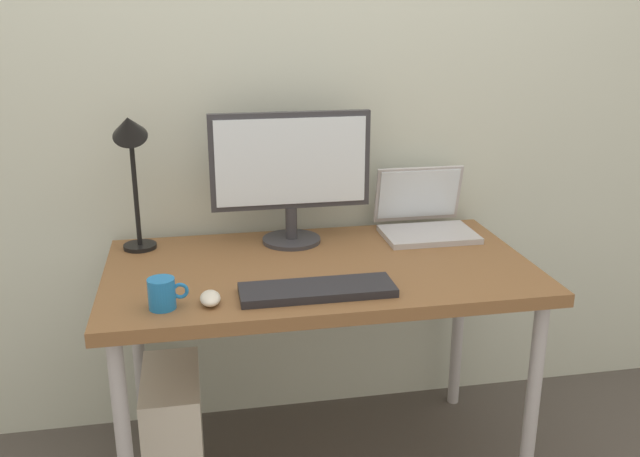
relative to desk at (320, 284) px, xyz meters
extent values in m
cube|color=silver|center=(0.00, 0.42, 0.61)|extent=(4.40, 0.04, 2.60)
cube|color=brown|center=(0.00, 0.00, 0.05)|extent=(1.33, 0.73, 0.04)
cylinder|color=#B2B2B7|center=(-0.61, -0.30, -0.33)|extent=(0.04, 0.04, 0.71)
cylinder|color=#B2B2B7|center=(0.61, -0.30, -0.33)|extent=(0.04, 0.04, 0.71)
cylinder|color=#B2B2B7|center=(-0.61, 0.30, -0.33)|extent=(0.04, 0.04, 0.71)
cylinder|color=#B2B2B7|center=(0.61, 0.30, -0.33)|extent=(0.04, 0.04, 0.71)
cylinder|color=#333338|center=(-0.06, 0.23, 0.07)|extent=(0.20, 0.20, 0.01)
cylinder|color=#333338|center=(-0.06, 0.23, 0.14)|extent=(0.04, 0.04, 0.11)
cube|color=#333338|center=(-0.06, 0.23, 0.35)|extent=(0.54, 0.03, 0.32)
cube|color=white|center=(-0.06, 0.22, 0.35)|extent=(0.50, 0.01, 0.29)
cube|color=#B2B2B7|center=(0.43, 0.19, 0.08)|extent=(0.32, 0.22, 0.02)
cube|color=#B2B2B7|center=(0.43, 0.33, 0.19)|extent=(0.32, 0.06, 0.21)
cube|color=white|center=(0.43, 0.32, 0.19)|extent=(0.30, 0.04, 0.18)
cylinder|color=black|center=(-0.57, 0.26, 0.07)|extent=(0.11, 0.11, 0.01)
cylinder|color=black|center=(-0.57, 0.26, 0.27)|extent=(0.02, 0.02, 0.37)
cone|color=black|center=(-0.57, 0.22, 0.48)|extent=(0.11, 0.14, 0.13)
cube|color=#232328|center=(-0.05, -0.22, 0.08)|extent=(0.44, 0.14, 0.02)
ellipsoid|color=silver|center=(-0.35, -0.24, 0.08)|extent=(0.06, 0.09, 0.03)
cylinder|color=#1E72BF|center=(-0.48, -0.24, 0.11)|extent=(0.07, 0.07, 0.09)
torus|color=#1E72BF|center=(-0.43, -0.24, 0.11)|extent=(0.05, 0.01, 0.05)
cube|color=silver|center=(-0.49, -0.02, -0.48)|extent=(0.18, 0.36, 0.42)
camera|label=1|loc=(-0.37, -1.99, 0.85)|focal=38.62mm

